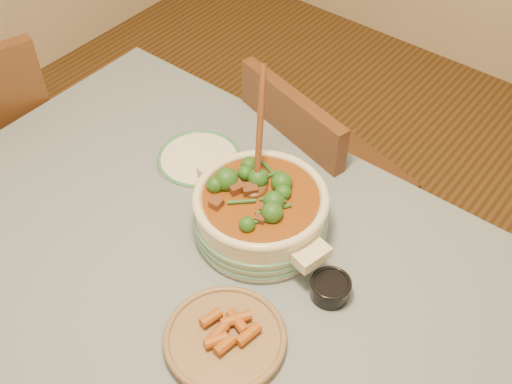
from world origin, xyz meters
TOP-DOWN VIEW (x-y plane):
  - dining_table at (0.00, 0.00)m, footprint 1.68×1.08m
  - stew_casserole at (-0.00, 0.16)m, footprint 0.42×0.38m
  - white_plate at (-0.29, 0.25)m, footprint 0.23×0.23m
  - condiment_bowl at (0.24, 0.11)m, footprint 0.11×0.11m
  - fried_plate at (0.13, -0.14)m, footprint 0.28×0.28m
  - chair_far at (-0.14, 0.61)m, footprint 0.51×0.51m

SIDE VIEW (x-z plane):
  - chair_far at x=-0.14m, z-range 0.06..0.96m
  - dining_table at x=0.00m, z-range 0.29..1.04m
  - white_plate at x=-0.29m, z-range 0.76..0.78m
  - fried_plate at x=0.13m, z-range 0.75..0.80m
  - condiment_bowl at x=0.24m, z-range 0.76..0.81m
  - stew_casserole at x=0.00m, z-range 0.64..1.03m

